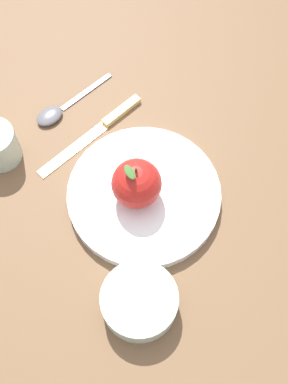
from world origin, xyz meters
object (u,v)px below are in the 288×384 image
object	(u,v)px
dinner_plate	(144,194)
side_bowl	(139,301)
apple	(137,184)
spoon	(57,111)
knife	(100,128)

from	to	relation	value
dinner_plate	side_bowl	distance (m)	0.17
dinner_plate	apple	bearing A→B (deg)	-8.72
dinner_plate	spoon	size ratio (longest dim) A/B	1.50
dinner_plate	apple	distance (m)	0.05
dinner_plate	side_bowl	xyz separation A→B (m)	(0.09, 0.15, 0.01)
knife	spoon	world-z (taller)	spoon
dinner_plate	apple	xyz separation A→B (m)	(0.01, -0.00, 0.05)
spoon	knife	bearing A→B (deg)	127.21
side_bowl	knife	xyz separation A→B (m)	(-0.08, -0.29, -0.02)
side_bowl	knife	world-z (taller)	side_bowl
side_bowl	spoon	world-z (taller)	side_bowl
knife	spoon	xyz separation A→B (m)	(0.05, -0.07, 0.00)
dinner_plate	spoon	bearing A→B (deg)	-76.16
apple	side_bowl	bearing A→B (deg)	62.58
apple	dinner_plate	bearing A→B (deg)	171.28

